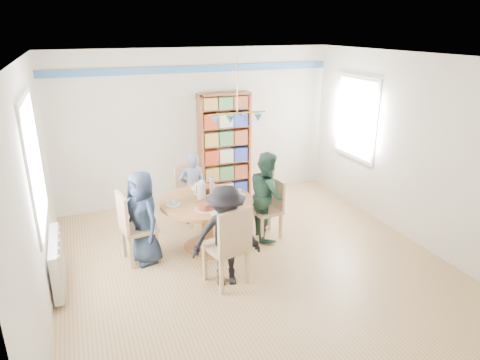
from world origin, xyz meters
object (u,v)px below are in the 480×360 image
bookshelf (225,148)px  chair_far (190,191)px  dining_table (207,213)px  person_far (193,188)px  person_near (226,236)px  chair_near (230,243)px  person_right (267,195)px  chair_right (270,206)px  person_left (143,218)px  chair_left (132,224)px  radiator (57,262)px

bookshelf → chair_far: bearing=-138.7°
dining_table → chair_far: bearing=88.9°
person_far → person_near: size_ratio=0.91×
chair_near → person_right: person_right is taller
chair_right → bookshelf: bearing=93.9°
dining_table → person_far: 0.92m
dining_table → person_far: size_ratio=1.10×
chair_far → chair_near: size_ratio=0.90×
chair_right → chair_near: chair_near is taller
person_left → bookshelf: 2.54m
person_near → chair_near: bearing=-61.3°
person_far → chair_left: bearing=43.0°
radiator → bookshelf: (2.87, 2.04, 0.61)m
person_far → bookshelf: bookshelf is taller
person_left → person_near: (0.84, -0.91, 0.00)m
dining_table → person_right: person_right is taller
dining_table → radiator: bearing=-172.2°
bookshelf → person_right: bearing=-87.9°
radiator → chair_right: (2.99, 0.31, 0.15)m
radiator → person_left: (1.10, 0.25, 0.29)m
person_left → bookshelf: bookshelf is taller
chair_far → chair_near: 2.00m
dining_table → chair_left: 1.03m
person_right → bookshelf: bearing=12.0°
person_left → chair_far: bearing=116.7°
person_right → chair_right: bearing=-88.1°
dining_table → person_left: 0.89m
person_right → person_far: person_right is taller
person_near → chair_left: bearing=146.5°
chair_near → bookshelf: size_ratio=0.54×
person_right → person_far: size_ratio=1.13×
person_left → dining_table: bearing=69.8°
chair_left → chair_right: 2.04m
person_far → person_near: bearing=90.3°
radiator → chair_left: (0.95, 0.29, 0.20)m
chair_right → person_right: bearing=172.0°
chair_left → person_left: (0.14, -0.04, 0.09)m
chair_near → person_near: person_near is taller
dining_table → chair_near: 1.00m
dining_table → chair_right: (1.00, 0.04, -0.06)m
radiator → chair_left: size_ratio=1.00×
chair_left → bookshelf: 2.63m
dining_table → chair_far: (0.02, 1.01, -0.04)m
chair_far → person_far: bearing=-74.2°
radiator → dining_table: 2.02m
chair_far → person_left: bearing=-131.5°
dining_table → bookshelf: size_ratio=0.67×
person_left → person_near: size_ratio=0.99×
chair_far → person_left: person_left is taller
chair_right → bookshelf: size_ratio=0.46×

